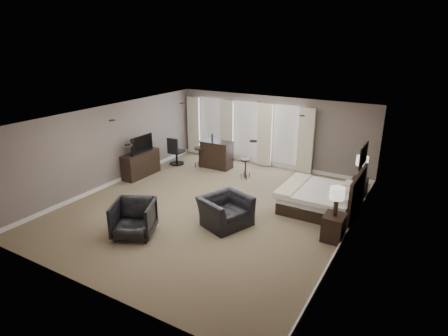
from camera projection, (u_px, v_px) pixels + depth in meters
The scene contains 16 objects.
room at pixel (210, 164), 10.23m from camera, with size 7.60×8.60×2.64m.
window_bay at pixel (246, 132), 14.09m from camera, with size 5.25×0.20×2.30m.
bed at pixel (316, 188), 10.39m from camera, with size 1.99×1.90×1.27m, color silver.
nightstand_near at pixel (334, 227), 8.89m from camera, with size 0.47×0.58×0.63m, color black.
nightstand_far at pixel (359, 188), 11.26m from camera, with size 0.44×0.54×0.58m, color black.
lamp_near at pixel (336, 202), 8.66m from camera, with size 0.34×0.34×0.71m, color beige.
lamp_far at pixel (361, 168), 11.04m from camera, with size 0.35×0.35×0.71m, color beige.
wall_art at pixel (363, 155), 9.48m from camera, with size 0.04×0.96×0.56m, color slate.
dresser at pixel (141, 164), 12.94m from camera, with size 0.48×1.47×0.86m, color black.
tv at pixel (140, 150), 12.77m from camera, with size 1.03×0.59×0.13m, color black.
armchair_near at pixel (226, 206), 9.53m from camera, with size 1.19×0.77×1.04m, color black.
armchair_far at pixel (134, 217), 9.01m from camera, with size 0.95×0.89×0.98m, color black.
bar_counter at pixel (217, 154), 13.73m from camera, with size 1.16×0.60×1.01m, color black.
bar_stool_left at pixel (199, 157), 13.82m from camera, with size 0.36×0.36×0.76m, color black.
bar_stool_right at pixel (245, 169), 12.73m from camera, with size 0.33×0.33×0.69m, color black.
desk_chair at pixel (176, 151), 14.08m from camera, with size 0.54×0.54×1.06m, color black.
Camera 1 is at (5.19, -8.18, 4.61)m, focal length 30.00 mm.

